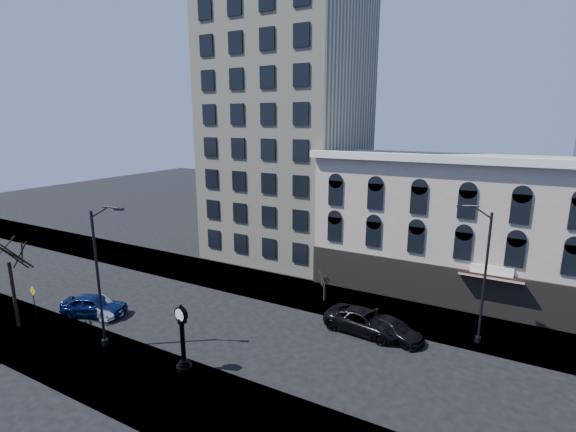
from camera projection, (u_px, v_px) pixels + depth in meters
The scene contains 15 objects.
ground at pixel (239, 329), 30.90m from camera, with size 160.00×160.00×0.00m, color black.
sidewalk_far at pixel (290, 290), 37.73m from camera, with size 160.00×6.00×0.12m, color gray.
sidewalk_near at pixel (158, 387), 24.05m from camera, with size 160.00×6.00×0.12m, color gray.
cream_tower at pixel (288, 81), 45.60m from camera, with size 15.90×15.40×42.50m.
victorian_row at pixel (449, 224), 37.53m from camera, with size 22.60×11.19×12.50m.
street_clock at pixel (183, 341), 25.22m from camera, with size 0.98×0.98×4.30m.
street_lamp_near at pixel (104, 240), 26.63m from camera, with size 2.45×1.17×9.92m.
street_lamp_far at pixel (477, 238), 27.58m from camera, with size 2.50×0.67×9.72m.
bare_tree_near at pixel (6, 248), 29.74m from camera, with size 4.70×4.70×8.07m.
bare_tree_far at pixel (325, 273), 34.96m from camera, with size 1.88×1.88×3.23m.
warning_sign at pixel (33, 295), 32.51m from camera, with size 0.77×0.11×2.38m.
car_near_a at pixel (94, 305), 32.89m from camera, with size 2.02×5.01×1.71m, color #0C194C.
car_near_b at pixel (100, 307), 32.96m from camera, with size 1.42×4.08×1.34m, color silver.
car_far_a at pixel (365, 321), 30.32m from camera, with size 2.72×5.89×1.64m, color black.
car_far_b at pixel (394, 329), 29.50m from camera, with size 1.83×4.51×1.31m, color black.
Camera 1 is at (16.80, -23.02, 15.05)m, focal length 26.00 mm.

